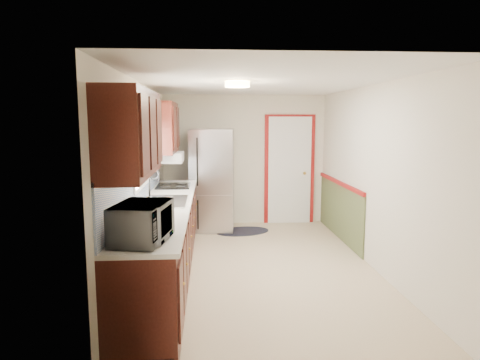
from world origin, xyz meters
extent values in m
cube|color=tan|center=(0.00, 0.00, 0.00)|extent=(3.20, 5.20, 0.12)
cube|color=white|center=(0.00, 0.00, 2.40)|extent=(3.20, 5.20, 0.12)
cube|color=beige|center=(0.00, 2.50, 1.20)|extent=(3.20, 0.10, 2.40)
cube|color=beige|center=(0.00, -2.50, 1.20)|extent=(3.20, 0.10, 2.40)
cube|color=beige|center=(-1.50, 0.00, 1.20)|extent=(0.10, 5.20, 2.40)
cube|color=beige|center=(1.50, 0.00, 1.20)|extent=(0.10, 5.20, 2.40)
cube|color=#35110C|center=(-1.20, -0.30, 0.45)|extent=(0.60, 4.00, 0.90)
cube|color=silver|center=(-1.19, -0.30, 0.92)|extent=(0.63, 4.00, 0.04)
cube|color=#5888D7|center=(-1.49, -0.30, 1.22)|extent=(0.02, 4.00, 0.55)
cube|color=#35110C|center=(-1.32, -1.60, 1.83)|extent=(0.35, 1.40, 0.75)
cube|color=#35110C|center=(-1.32, 1.10, 1.83)|extent=(0.35, 1.20, 0.75)
cube|color=white|center=(-1.49, -0.20, 1.62)|extent=(0.02, 1.00, 0.90)
cube|color=#C16924|center=(-1.44, -0.20, 1.97)|extent=(0.05, 1.12, 0.24)
cube|color=#B7B7BC|center=(-1.19, -0.20, 0.95)|extent=(0.52, 0.82, 0.02)
cube|color=white|center=(-1.27, 1.15, 1.38)|extent=(0.45, 0.60, 0.15)
cube|color=maroon|center=(0.85, 2.47, 1.00)|extent=(0.94, 0.05, 2.08)
cube|color=white|center=(0.85, 2.44, 1.00)|extent=(0.80, 0.04, 2.00)
cube|color=#4A5530|center=(1.49, 1.35, 0.45)|extent=(0.02, 2.30, 0.90)
cube|color=maroon|center=(1.48, 1.35, 0.92)|extent=(0.04, 2.30, 0.06)
cylinder|color=#FFD88C|center=(-0.30, -0.20, 2.36)|extent=(0.30, 0.30, 0.06)
imported|color=white|center=(-1.20, -1.95, 1.14)|extent=(0.42, 0.63, 0.40)
cube|color=#B7B7BC|center=(-0.60, 2.05, 0.89)|extent=(0.80, 0.75, 1.78)
cylinder|color=black|center=(-0.85, 1.66, 0.80)|extent=(0.02, 0.02, 1.25)
ellipsoid|color=black|center=(-0.08, 1.84, 0.01)|extent=(1.06, 0.81, 0.01)
cube|color=black|center=(-1.19, 1.02, 0.95)|extent=(0.50, 0.60, 0.02)
camera|label=1|loc=(-0.64, -5.42, 1.94)|focal=32.00mm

